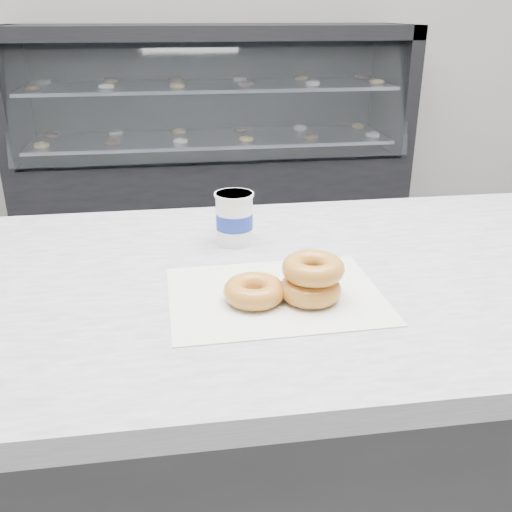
{
  "coord_description": "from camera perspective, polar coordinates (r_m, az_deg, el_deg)",
  "views": [
    {
      "loc": [
        -0.25,
        -1.49,
        1.32
      ],
      "look_at": [
        -0.12,
        -0.64,
        0.95
      ],
      "focal_mm": 40.0,
      "sensor_mm": 36.0,
      "label": 1
    }
  ],
  "objects": [
    {
      "name": "ground",
      "position": [
        2.01,
        0.88,
        -17.85
      ],
      "size": [
        5.0,
        5.0,
        0.0
      ],
      "primitive_type": "plane",
      "color": "gray",
      "rests_on": "ground"
    },
    {
      "name": "counter",
      "position": [
        1.27,
        5.65,
        -20.04
      ],
      "size": [
        3.06,
        0.76,
        0.9
      ],
      "color": "#333335",
      "rests_on": "ground"
    },
    {
      "name": "display_case",
      "position": [
        3.72,
        -4.43,
        10.33
      ],
      "size": [
        2.4,
        0.74,
        1.25
      ],
      "color": "black",
      "rests_on": "ground"
    },
    {
      "name": "wax_paper",
      "position": [
        0.92,
        1.95,
        -3.93
      ],
      "size": [
        0.35,
        0.27,
        0.0
      ],
      "primitive_type": "cube",
      "rotation": [
        0.0,
        0.0,
        0.02
      ],
      "color": "silver",
      "rests_on": "counter"
    },
    {
      "name": "donut_single",
      "position": [
        0.89,
        -0.18,
        -3.5
      ],
      "size": [
        0.12,
        0.12,
        0.03
      ],
      "primitive_type": "torus",
      "rotation": [
        0.0,
        0.0,
        -0.31
      ],
      "color": "#CE8638",
      "rests_on": "wax_paper"
    },
    {
      "name": "donut_stack",
      "position": [
        0.9,
        5.59,
        -2.27
      ],
      "size": [
        0.13,
        0.13,
        0.07
      ],
      "color": "#CE8638",
      "rests_on": "wax_paper"
    },
    {
      "name": "coffee_cup",
      "position": [
        1.11,
        -2.18,
        3.84
      ],
      "size": [
        0.08,
        0.08,
        0.1
      ],
      "rotation": [
        0.0,
        0.0,
        -0.2
      ],
      "color": "white",
      "rests_on": "counter"
    }
  ]
}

